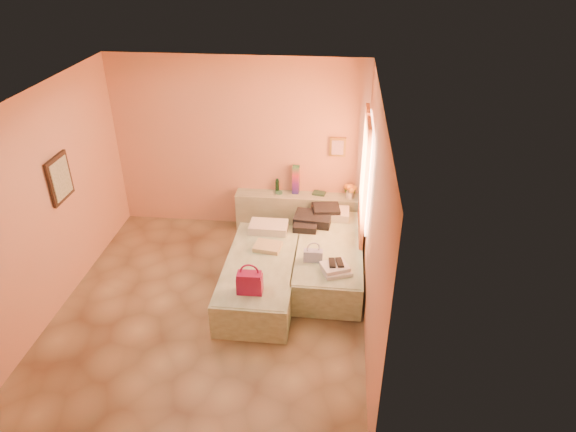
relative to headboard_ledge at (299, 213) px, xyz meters
name	(u,v)px	position (x,y,z in m)	size (l,w,h in m)	color
ground	(212,307)	(-0.98, -2.10, -0.33)	(4.50, 4.50, 0.00)	tan
room_walls	(229,167)	(-0.77, -1.53, 1.46)	(4.02, 4.51, 2.81)	tan
headboard_ledge	(299,213)	(0.00, 0.00, 0.00)	(2.05, 0.30, 0.65)	#ABBA98
bed_left	(261,277)	(-0.38, -1.70, -0.08)	(0.90, 2.00, 0.50)	beige
bed_right	(328,259)	(0.52, -1.19, -0.08)	(0.90, 2.00, 0.50)	beige
water_bottle	(277,186)	(-0.36, 0.08, 0.44)	(0.06, 0.06, 0.22)	#12311F
rainbow_box	(296,180)	(-0.06, 0.07, 0.56)	(0.10, 0.10, 0.47)	#A21447
small_dish	(279,192)	(-0.33, 0.03, 0.34)	(0.12, 0.12, 0.03)	#437C61
green_book	(319,193)	(0.31, 0.06, 0.34)	(0.20, 0.14, 0.03)	#294C36
flower_vase	(350,190)	(0.80, -0.01, 0.47)	(0.22, 0.22, 0.28)	silver
magenta_handbag	(250,282)	(-0.40, -2.36, 0.32)	(0.31, 0.17, 0.29)	#A21447
khaki_garment	(268,247)	(-0.32, -1.38, 0.21)	(0.36, 0.29, 0.06)	tan
clothes_pile	(316,218)	(0.31, -0.60, 0.26)	(0.59, 0.59, 0.18)	black
blue_handbag	(313,256)	(0.32, -1.61, 0.26)	(0.25, 0.11, 0.16)	#3F5197
towel_stack	(336,269)	(0.64, -1.84, 0.23)	(0.35, 0.30, 0.10)	white
sandal_pair	(336,263)	(0.63, -1.79, 0.29)	(0.16, 0.21, 0.02)	black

